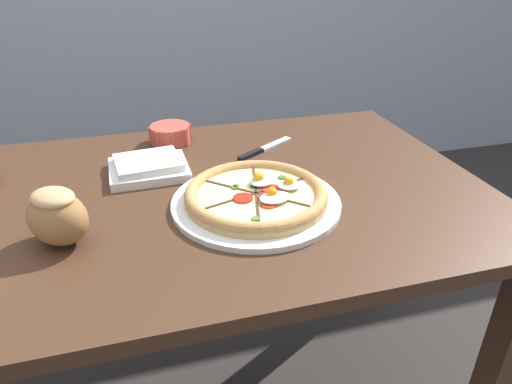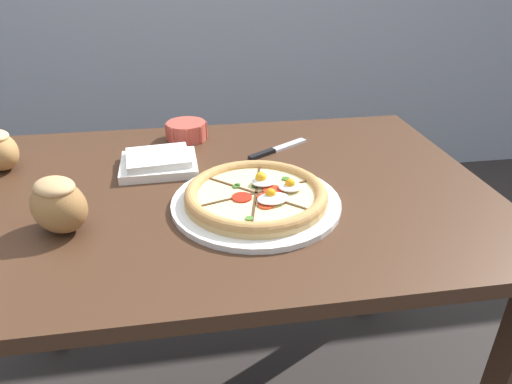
% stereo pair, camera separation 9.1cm
% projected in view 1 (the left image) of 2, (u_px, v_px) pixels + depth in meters
% --- Properties ---
extents(dining_table, '(1.17, 0.79, 0.74)m').
position_uv_depth(dining_table, '(217.00, 234.00, 1.04)').
color(dining_table, '#422819').
rests_on(dining_table, ground_plane).
extents(pizza, '(0.34, 0.34, 0.05)m').
position_uv_depth(pizza, '(256.00, 197.00, 0.92)').
color(pizza, white).
rests_on(pizza, dining_table).
extents(ramekin_bowl, '(0.11, 0.11, 0.05)m').
position_uv_depth(ramekin_bowl, '(170.00, 133.00, 1.21)').
color(ramekin_bowl, '#C64C3D').
rests_on(ramekin_bowl, dining_table).
extents(napkin_folded, '(0.18, 0.15, 0.04)m').
position_uv_depth(napkin_folded, '(149.00, 167.00, 1.05)').
color(napkin_folded, silver).
rests_on(napkin_folded, dining_table).
extents(bread_piece_mid, '(0.14, 0.14, 0.10)m').
position_uv_depth(bread_piece_mid, '(57.00, 215.00, 0.78)').
color(bread_piece_mid, olive).
rests_on(bread_piece_mid, dining_table).
extents(knife_main, '(0.17, 0.12, 0.01)m').
position_uv_depth(knife_main, '(265.00, 148.00, 1.17)').
color(knife_main, silver).
rests_on(knife_main, dining_table).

